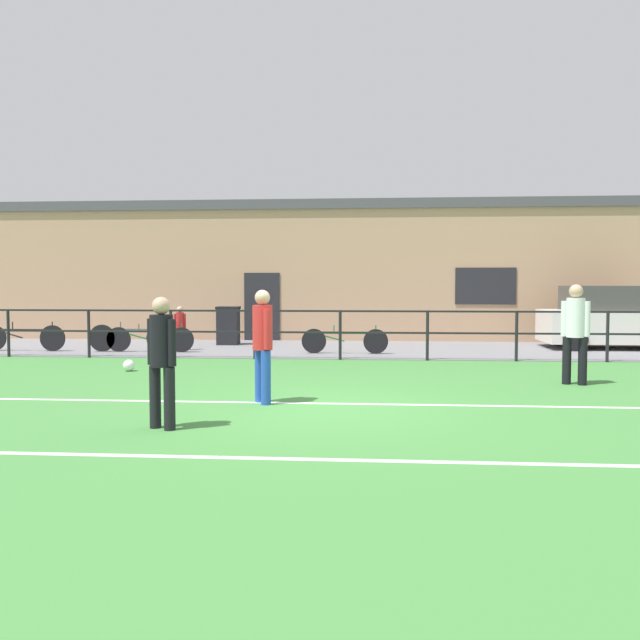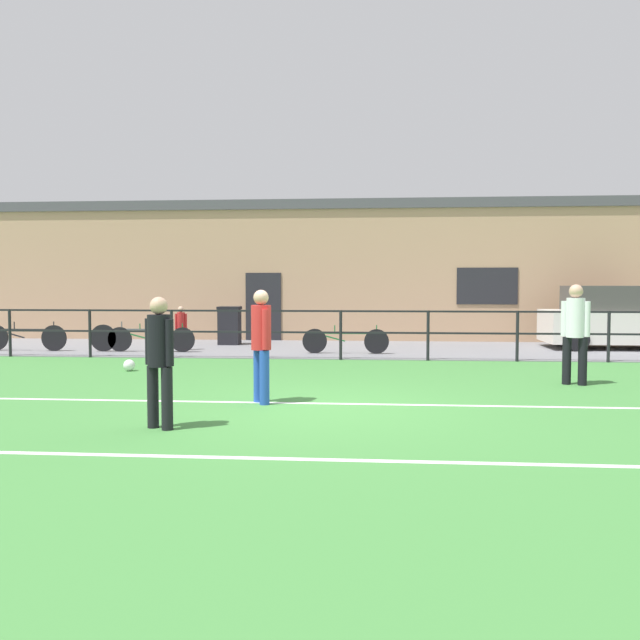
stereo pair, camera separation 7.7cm
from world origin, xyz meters
TOP-DOWN VIEW (x-y plane):
  - ground at (0.00, 0.00)m, footprint 60.00×44.00m
  - field_line_touchline at (0.00, 0.30)m, footprint 36.00×0.11m
  - field_line_hash at (0.00, -2.82)m, footprint 36.00×0.11m
  - pavement_strip at (0.00, 8.50)m, footprint 48.00×5.00m
  - perimeter_fence at (0.00, 6.00)m, footprint 36.07×0.07m
  - clubhouse_facade at (0.00, 12.20)m, footprint 28.00×2.56m
  - player_goalkeeper at (-1.77, -1.56)m, footprint 0.40×0.28m
  - player_striker at (-0.85, 0.26)m, footprint 0.29×0.41m
  - player_winger at (4.26, 2.50)m, footprint 0.45×0.31m
  - soccer_ball_match at (-4.14, 3.63)m, footprint 0.23×0.23m
  - spectator_child at (-4.29, 7.71)m, footprint 0.31×0.20m
  - parked_car_red at (7.24, 9.16)m, footprint 3.84×1.90m
  - bicycle_parked_0 at (-8.30, 7.20)m, footprint 2.26×0.04m
  - bicycle_parked_1 at (-5.43, 7.20)m, footprint 2.21×0.04m
  - bicycle_parked_2 at (0.05, 7.20)m, footprint 2.16×0.04m
  - bicycle_parked_3 at (-4.93, 7.20)m, footprint 2.28×0.04m
  - trash_bin_0 at (-3.38, 9.43)m, footprint 0.63×0.53m

SIDE VIEW (x-z plane):
  - ground at x=0.00m, z-range -0.04..0.00m
  - field_line_touchline at x=0.00m, z-range 0.00..0.00m
  - field_line_hash at x=0.00m, z-range 0.00..0.00m
  - pavement_strip at x=0.00m, z-range 0.00..0.02m
  - soccer_ball_match at x=-4.14m, z-range 0.00..0.23m
  - bicycle_parked_2 at x=0.05m, z-range -0.02..0.70m
  - bicycle_parked_3 at x=-4.93m, z-range -0.01..0.72m
  - bicycle_parked_0 at x=-8.30m, z-range -0.01..0.75m
  - bicycle_parked_1 at x=-5.43m, z-range -0.01..0.77m
  - trash_bin_0 at x=-3.38m, z-range 0.02..1.12m
  - spectator_child at x=-4.29m, z-range 0.10..1.25m
  - perimeter_fence at x=0.00m, z-range 0.17..1.32m
  - parked_car_red at x=7.24m, z-range -0.03..1.66m
  - player_goalkeeper at x=-1.77m, z-range 0.11..1.70m
  - player_striker at x=-0.85m, z-range 0.11..1.78m
  - player_winger at x=4.26m, z-range 0.12..1.86m
  - clubhouse_facade at x=0.00m, z-range 0.01..4.35m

